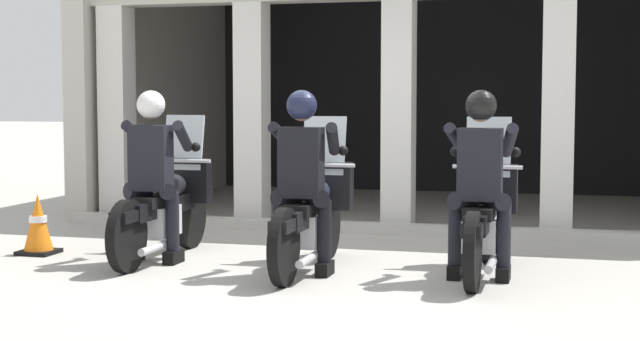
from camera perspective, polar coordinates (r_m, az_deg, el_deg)
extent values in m
plane|color=#A8A59E|center=(11.61, 3.79, -3.11)|extent=(80.00, 80.00, 0.00)
cube|color=black|center=(15.50, 7.82, 4.46)|extent=(8.13, 0.24, 3.08)
cube|color=#BCB7AD|center=(14.30, -9.47, 4.44)|extent=(0.30, 5.14, 3.08)
cube|color=silver|center=(12.13, -12.09, 3.37)|extent=(0.35, 0.36, 2.64)
cube|color=silver|center=(11.42, -4.10, 3.40)|extent=(0.35, 0.36, 2.64)
cube|color=silver|center=(10.97, 4.75, 3.35)|extent=(0.35, 0.36, 2.64)
cube|color=silver|center=(10.79, 14.12, 3.21)|extent=(0.35, 0.36, 2.64)
cube|color=#B7B5AD|center=(10.58, 4.22, -3.53)|extent=(7.73, 0.24, 0.12)
cylinder|color=black|center=(9.68, -7.80, -2.76)|extent=(0.09, 0.64, 0.64)
cylinder|color=black|center=(8.42, -11.52, -3.89)|extent=(0.09, 0.64, 0.64)
cube|color=black|center=(9.65, -7.82, -1.53)|extent=(0.14, 0.44, 0.08)
cube|color=silver|center=(8.99, -9.67, -3.01)|extent=(0.28, 0.44, 0.28)
cube|color=black|center=(9.02, -9.55, -2.15)|extent=(0.18, 1.24, 0.16)
ellipsoid|color=black|center=(9.20, -8.99, -0.89)|extent=(0.26, 0.48, 0.22)
cube|color=black|center=(8.85, -10.04, -1.83)|extent=(0.24, 0.52, 0.10)
cube|color=black|center=(8.45, -11.36, -2.65)|extent=(0.16, 0.48, 0.10)
cylinder|color=silver|center=(9.60, -7.96, -1.38)|extent=(0.05, 0.24, 0.53)
cube|color=black|center=(9.53, -8.11, -0.57)|extent=(0.52, 0.16, 0.44)
sphere|color=silver|center=(9.62, -7.88, -0.41)|extent=(0.18, 0.18, 0.18)
cube|color=silver|center=(9.48, -8.18, 1.67)|extent=(0.40, 0.14, 0.54)
cylinder|color=silver|center=(9.42, -8.36, 0.59)|extent=(0.62, 0.04, 0.04)
cylinder|color=silver|center=(8.65, -9.90, -4.60)|extent=(0.07, 0.55, 0.07)
cube|color=black|center=(8.80, -10.13, 0.75)|extent=(0.36, 0.22, 0.60)
cube|color=black|center=(8.90, -9.80, 0.93)|extent=(0.05, 0.02, 0.32)
sphere|color=#936B51|center=(8.80, -10.11, 3.72)|extent=(0.21, 0.21, 0.21)
sphere|color=silver|center=(8.80, -10.12, 3.91)|extent=(0.26, 0.26, 0.26)
cylinder|color=black|center=(8.78, -9.22, -1.27)|extent=(0.26, 0.29, 0.17)
cylinder|color=black|center=(8.79, -8.84, -3.07)|extent=(0.12, 0.12, 0.53)
cube|color=black|center=(8.85, -8.79, -5.15)|extent=(0.11, 0.26, 0.12)
cylinder|color=black|center=(8.90, -10.86, -1.22)|extent=(0.26, 0.29, 0.17)
cylinder|color=black|center=(8.96, -11.18, -2.96)|extent=(0.12, 0.12, 0.53)
cube|color=black|center=(9.01, -11.12, -5.00)|extent=(0.11, 0.26, 0.12)
cylinder|color=black|center=(8.91, -8.23, 2.04)|extent=(0.19, 0.48, 0.31)
sphere|color=black|center=(9.09, -7.47, 1.40)|extent=(0.09, 0.09, 0.09)
cylinder|color=black|center=(9.09, -10.78, 2.06)|extent=(0.19, 0.48, 0.31)
sphere|color=black|center=(9.30, -10.43, 1.44)|extent=(0.09, 0.09, 0.09)
cylinder|color=black|center=(9.00, 0.47, -3.26)|extent=(0.09, 0.64, 0.64)
cylinder|color=black|center=(7.67, -2.18, -4.61)|extent=(0.09, 0.64, 0.64)
cube|color=black|center=(8.97, 0.47, -1.94)|extent=(0.14, 0.44, 0.08)
cube|color=silver|center=(8.28, -0.84, -3.59)|extent=(0.28, 0.44, 0.28)
cube|color=black|center=(8.31, -0.75, -2.66)|extent=(0.18, 1.24, 0.16)
ellipsoid|color=#1E2338|center=(8.50, -0.34, -1.27)|extent=(0.26, 0.48, 0.22)
cube|color=black|center=(8.13, -1.09, -2.32)|extent=(0.24, 0.52, 0.10)
cube|color=black|center=(7.70, -2.05, -3.25)|extent=(0.16, 0.48, 0.10)
cylinder|color=silver|center=(8.91, 0.38, -1.78)|extent=(0.05, 0.24, 0.53)
cube|color=black|center=(8.84, 0.28, -0.92)|extent=(0.52, 0.16, 0.44)
sphere|color=silver|center=(8.94, 0.44, -0.73)|extent=(0.18, 0.18, 0.18)
cube|color=silver|center=(8.79, 0.25, 1.50)|extent=(0.40, 0.14, 0.54)
cylinder|color=silver|center=(8.73, 0.11, 0.33)|extent=(0.62, 0.04, 0.04)
cylinder|color=silver|center=(7.94, -0.70, -5.35)|extent=(0.07, 0.55, 0.07)
cube|color=black|center=(8.07, -1.14, 0.49)|extent=(0.36, 0.22, 0.60)
cube|color=black|center=(8.18, -0.90, 0.68)|extent=(0.05, 0.02, 0.32)
sphere|color=tan|center=(8.07, -1.10, 3.72)|extent=(0.21, 0.21, 0.21)
sphere|color=#191E38|center=(8.07, -1.10, 3.93)|extent=(0.26, 0.26, 0.26)
cylinder|color=black|center=(8.08, -0.14, -1.71)|extent=(0.26, 0.29, 0.17)
cylinder|color=black|center=(8.10, 0.27, -3.66)|extent=(0.12, 0.12, 0.53)
cube|color=black|center=(8.16, 0.29, -5.91)|extent=(0.11, 0.26, 0.12)
cylinder|color=black|center=(8.16, -2.04, -1.66)|extent=(0.26, 0.29, 0.17)
cylinder|color=black|center=(8.21, -2.44, -3.55)|extent=(0.12, 0.12, 0.53)
cube|color=black|center=(8.27, -2.41, -5.78)|extent=(0.11, 0.26, 0.12)
cylinder|color=black|center=(8.22, 0.78, 1.89)|extent=(0.19, 0.48, 0.31)
sphere|color=black|center=(8.42, 1.40, 1.20)|extent=(0.09, 0.09, 0.09)
cylinder|color=black|center=(8.34, -2.15, 1.92)|extent=(0.19, 0.48, 0.31)
sphere|color=black|center=(8.56, -1.99, 1.25)|extent=(0.09, 0.09, 0.09)
cylinder|color=black|center=(8.90, 10.09, -3.41)|extent=(0.09, 0.64, 0.64)
cylinder|color=black|center=(7.53, 9.15, -4.84)|extent=(0.09, 0.64, 0.64)
cube|color=black|center=(8.88, 10.11, -2.08)|extent=(0.14, 0.44, 0.08)
cube|color=silver|center=(8.16, 9.64, -3.77)|extent=(0.28, 0.44, 0.28)
cube|color=black|center=(8.19, 9.68, -2.82)|extent=(0.18, 1.24, 0.16)
ellipsoid|color=#1E2338|center=(8.39, 9.84, -1.41)|extent=(0.26, 0.48, 0.22)
cube|color=black|center=(8.00, 9.56, -2.48)|extent=(0.24, 0.52, 0.10)
cube|color=black|center=(7.56, 9.22, -3.45)|extent=(0.16, 0.48, 0.10)
cylinder|color=silver|center=(8.82, 10.08, -1.92)|extent=(0.05, 0.24, 0.53)
cube|color=black|center=(8.74, 10.06, -1.05)|extent=(0.52, 0.16, 0.44)
sphere|color=silver|center=(8.84, 10.12, -0.86)|extent=(0.18, 0.18, 0.18)
cube|color=silver|center=(8.69, 10.08, 1.40)|extent=(0.40, 0.14, 0.54)
cylinder|color=silver|center=(8.63, 10.02, 0.21)|extent=(0.62, 0.04, 0.04)
cylinder|color=silver|center=(7.83, 10.25, -5.56)|extent=(0.07, 0.55, 0.07)
cube|color=black|center=(7.95, 9.59, 0.36)|extent=(0.36, 0.22, 0.60)
cube|color=black|center=(8.06, 9.67, 0.56)|extent=(0.05, 0.02, 0.32)
sphere|color=tan|center=(7.95, 9.64, 3.65)|extent=(0.21, 0.21, 0.21)
sphere|color=black|center=(7.95, 9.65, 3.86)|extent=(0.26, 0.26, 0.26)
cylinder|color=black|center=(7.98, 10.57, -1.87)|extent=(0.26, 0.29, 0.17)
cylinder|color=black|center=(8.01, 10.97, -3.83)|extent=(0.12, 0.12, 0.53)
cube|color=black|center=(8.07, 10.94, -6.10)|extent=(0.11, 0.26, 0.12)
cylinder|color=black|center=(8.01, 8.58, -1.82)|extent=(0.26, 0.29, 0.17)
cylinder|color=black|center=(8.05, 8.13, -3.75)|extent=(0.12, 0.12, 0.53)
cube|color=black|center=(8.11, 8.11, -6.02)|extent=(0.11, 0.26, 0.12)
cylinder|color=black|center=(8.15, 11.30, 1.78)|extent=(0.19, 0.48, 0.31)
sphere|color=black|center=(8.36, 11.66, 1.08)|extent=(0.09, 0.09, 0.09)
cylinder|color=black|center=(8.19, 8.23, 1.83)|extent=(0.19, 0.48, 0.31)
sphere|color=black|center=(8.41, 8.12, 1.15)|extent=(0.09, 0.09, 0.09)
cube|color=black|center=(9.66, -16.53, -4.71)|extent=(0.34, 0.34, 0.04)
cone|color=orange|center=(9.62, -16.57, -2.97)|extent=(0.28, 0.28, 0.55)
cylinder|color=white|center=(9.62, -16.58, -2.81)|extent=(0.17, 0.17, 0.06)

